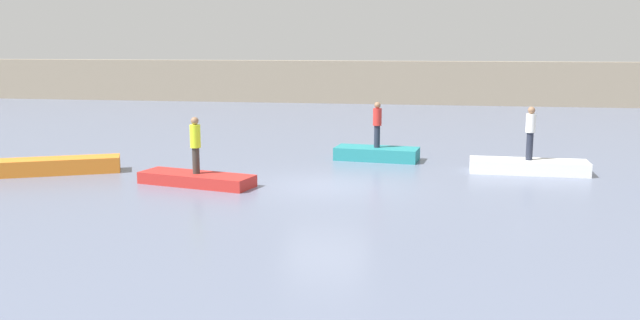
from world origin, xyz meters
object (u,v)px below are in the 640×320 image
Objects in this scene: rowboat_white at (528,167)px; rowboat_red at (197,179)px; rowboat_orange at (60,166)px; rowboat_teal at (377,154)px; person_white_shirt at (530,130)px; person_hiviz_shirt at (195,142)px; person_red_shirt at (377,122)px.

rowboat_red is at bearing -159.03° from rowboat_white.
rowboat_orange is 15.63m from rowboat_white.
rowboat_teal is (10.20, 4.34, -0.02)m from rowboat_orange.
person_white_shirt is (5.21, -1.69, 1.21)m from rowboat_teal.
rowboat_white is at bearing 19.56° from person_hiviz_shirt.
rowboat_orange reaches higher than rowboat_white.
person_white_shirt is 1.03× the size of person_hiviz_shirt.
person_white_shirt is at bearing 91.40° from rowboat_white.
person_red_shirt is at bearing 163.42° from rowboat_white.
person_hiviz_shirt is (5.13, -1.00, 1.06)m from rowboat_orange.
rowboat_white reaches higher than rowboat_red.
person_red_shirt is at bearing 46.51° from person_hiviz_shirt.
person_white_shirt is (10.27, 3.65, 1.26)m from rowboat_red.
rowboat_orange is 5.33m from person_hiviz_shirt.
person_white_shirt is at bearing -15.08° from rowboat_orange.
person_red_shirt reaches higher than rowboat_red.
person_white_shirt is 10.90m from person_hiviz_shirt.
rowboat_white is (5.21, -1.69, -0.01)m from rowboat_teal.
person_hiviz_shirt is 1.03× the size of person_red_shirt.
person_hiviz_shirt is (-5.07, -5.34, 1.09)m from rowboat_teal.
rowboat_teal reaches higher than rowboat_red.
rowboat_red is 7.36m from rowboat_teal.
person_red_shirt reaches higher than rowboat_orange.
rowboat_white is 2.27× the size of person_red_shirt.
person_hiviz_shirt is (-0.00, -0.00, 1.14)m from rowboat_red.
rowboat_teal is (5.07, 5.34, 0.06)m from rowboat_red.
person_white_shirt is 5.47m from person_red_shirt.
rowboat_orange is at bearing -150.19° from rowboat_teal.
rowboat_red is 7.46m from person_red_shirt.
person_hiviz_shirt is at bearing -133.49° from person_red_shirt.
person_white_shirt is 1.06× the size of person_red_shirt.
rowboat_red is 1.19× the size of rowboat_teal.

